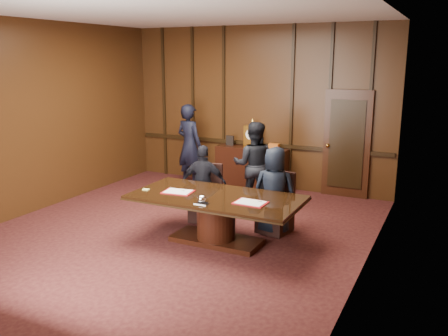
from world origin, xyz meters
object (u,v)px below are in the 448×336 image
(conference_table, at_px, (216,211))
(signatory_left, at_px, (204,184))
(sideboard, at_px, (252,166))
(signatory_right, at_px, (274,191))
(witness_right, at_px, (254,165))
(witness_left, at_px, (189,145))

(conference_table, relative_size, signatory_left, 1.93)
(sideboard, relative_size, conference_table, 0.61)
(conference_table, distance_m, signatory_right, 1.05)
(signatory_right, distance_m, witness_right, 1.43)
(sideboard, distance_m, signatory_left, 2.45)
(signatory_left, distance_m, witness_right, 1.25)
(conference_table, height_order, witness_left, witness_left)
(witness_left, xyz_separation_m, witness_right, (1.89, -0.82, -0.09))
(signatory_left, height_order, signatory_right, signatory_right)
(signatory_right, bearing_deg, sideboard, -68.18)
(conference_table, height_order, witness_right, witness_right)
(sideboard, relative_size, signatory_left, 1.18)
(signatory_left, bearing_deg, witness_left, -69.80)
(conference_table, bearing_deg, witness_right, 95.75)
(sideboard, height_order, signatory_left, sideboard)
(signatory_right, bearing_deg, witness_left, -44.20)
(sideboard, bearing_deg, signatory_right, -59.74)
(witness_right, bearing_deg, signatory_left, 52.24)
(signatory_right, bearing_deg, witness_right, -62.13)
(sideboard, bearing_deg, witness_right, -65.86)
(sideboard, bearing_deg, witness_left, -160.46)
(sideboard, distance_m, signatory_right, 2.83)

